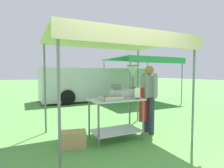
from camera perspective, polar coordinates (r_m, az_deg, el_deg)
The scene contains 10 objects.
ground_plane at distance 8.66m, azimuth -15.63°, elevation -6.24°, with size 70.00×70.00×0.00m, color #519342.
stall_canopy at distance 3.98m, azimuth 0.65°, elevation 12.80°, with size 2.84×2.21×2.17m.
donut_cart at distance 3.93m, azimuth 1.27°, elevation -8.38°, with size 1.12×0.66×0.90m.
donut_tray at distance 3.70m, azimuth -0.07°, elevation -4.51°, with size 0.45×0.28×0.07m.
donut_fryer at distance 4.06m, azimuth 4.69°, elevation -0.29°, with size 0.63×0.28×0.72m.
menu_sign at distance 3.89m, azimuth 7.98°, elevation -3.11°, with size 0.13×0.05×0.23m.
vendor at distance 4.43m, azimuth 11.48°, elevation -3.55°, with size 0.45×0.53×1.61m.
supply_crate at distance 3.74m, azimuth -11.97°, elevation -16.61°, with size 0.52×0.37×0.32m.
van_silver at distance 9.86m, azimuth -4.89°, elevation 0.18°, with size 5.77×2.19×1.69m.
neighbour_tent at distance 9.40m, azimuth 9.16°, elevation 7.42°, with size 3.09×2.94×2.16m.
Camera 1 is at (-1.45, -2.42, 1.44)m, focal length 29.10 mm.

